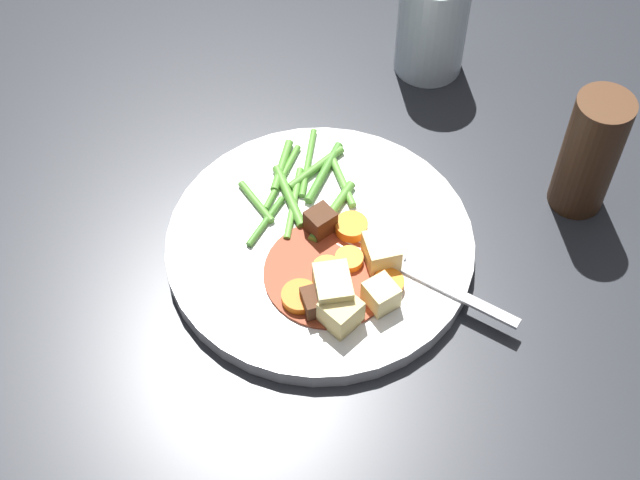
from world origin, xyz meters
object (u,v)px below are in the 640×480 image
at_px(carrot_slice_2, 349,260).
at_px(potato_chunk_1, 341,313).
at_px(carrot_slice_3, 388,284).
at_px(meat_chunk_1, 316,302).
at_px(carrot_slice_1, 300,297).
at_px(water_glass, 432,23).
at_px(carrot_slice_4, 351,228).
at_px(fork, 421,277).
at_px(potato_chunk_0, 333,290).
at_px(carrot_slice_0, 327,270).
at_px(potato_chunk_3, 381,295).
at_px(meat_chunk_0, 320,222).
at_px(potato_chunk_2, 381,252).
at_px(dinner_plate, 320,246).
at_px(pepper_mill, 590,154).

bearing_deg(carrot_slice_2, potato_chunk_1, -39.16).
bearing_deg(carrot_slice_3, meat_chunk_1, -101.47).
xyz_separation_m(carrot_slice_1, water_glass, (-0.20, 0.28, 0.04)).
height_order(carrot_slice_4, fork, carrot_slice_4).
bearing_deg(fork, potato_chunk_0, -103.35).
height_order(carrot_slice_3, carrot_slice_4, carrot_slice_4).
relative_size(carrot_slice_0, potato_chunk_3, 0.99).
distance_m(meat_chunk_0, fork, 0.10).
distance_m(carrot_slice_1, potato_chunk_0, 0.03).
bearing_deg(potato_chunk_0, carrot_slice_0, 157.94).
xyz_separation_m(potato_chunk_0, potato_chunk_3, (0.02, 0.03, -0.01)).
bearing_deg(meat_chunk_0, carrot_slice_0, -24.38).
bearing_deg(water_glass, potato_chunk_2, -44.04).
relative_size(carrot_slice_0, carrot_slice_1, 0.79).
distance_m(dinner_plate, carrot_slice_2, 0.04).
distance_m(carrot_slice_3, carrot_slice_4, 0.07).
distance_m(potato_chunk_2, potato_chunk_3, 0.04).
height_order(water_glass, pepper_mill, pepper_mill).
bearing_deg(fork, pepper_mill, 92.42).
distance_m(carrot_slice_0, carrot_slice_1, 0.04).
relative_size(carrot_slice_3, potato_chunk_1, 0.92).
bearing_deg(carrot_slice_0, carrot_slice_2, 88.97).
bearing_deg(potato_chunk_2, fork, 31.25).
bearing_deg(carrot_slice_3, potato_chunk_3, -55.85).
height_order(carrot_slice_1, potato_chunk_1, potato_chunk_1).
xyz_separation_m(carrot_slice_3, meat_chunk_0, (-0.08, -0.02, 0.01)).
height_order(potato_chunk_3, pepper_mill, pepper_mill).
xyz_separation_m(carrot_slice_3, fork, (0.01, 0.03, -0.00)).
height_order(carrot_slice_4, potato_chunk_2, potato_chunk_2).
relative_size(dinner_plate, carrot_slice_3, 10.27).
height_order(carrot_slice_0, potato_chunk_2, potato_chunk_2).
relative_size(carrot_slice_1, meat_chunk_0, 1.26).
distance_m(carrot_slice_0, pepper_mill, 0.26).
bearing_deg(carrot_slice_0, dinner_plate, 158.02).
bearing_deg(pepper_mill, potato_chunk_0, -92.39).
xyz_separation_m(potato_chunk_0, potato_chunk_2, (-0.01, 0.06, -0.00)).
height_order(carrot_slice_4, water_glass, water_glass).
distance_m(dinner_plate, carrot_slice_4, 0.03).
bearing_deg(carrot_slice_3, carrot_slice_2, -158.35).
bearing_deg(fork, water_glass, 143.50).
relative_size(potato_chunk_2, meat_chunk_1, 1.36).
distance_m(carrot_slice_0, potato_chunk_1, 0.05).
distance_m(carrot_slice_0, carrot_slice_3, 0.06).
relative_size(carrot_slice_4, potato_chunk_2, 0.91).
height_order(potato_chunk_0, potato_chunk_3, potato_chunk_0).
bearing_deg(carrot_slice_2, carrot_slice_3, 21.65).
xyz_separation_m(carrot_slice_0, pepper_mill, (0.04, 0.26, 0.04)).
distance_m(carrot_slice_2, meat_chunk_1, 0.06).
bearing_deg(potato_chunk_2, pepper_mill, 82.85).
height_order(carrot_slice_3, potato_chunk_3, potato_chunk_3).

